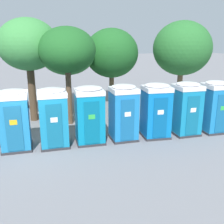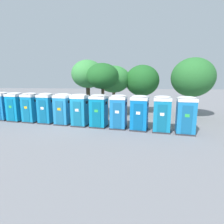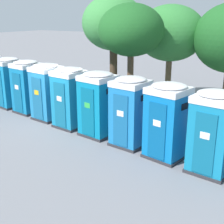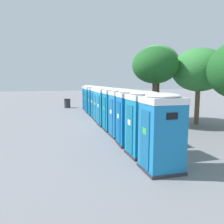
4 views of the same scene
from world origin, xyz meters
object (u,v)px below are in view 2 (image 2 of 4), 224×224
portapotty_6 (80,110)px  portapotty_7 (99,111)px  portapotty_10 (162,114)px  portapotty_4 (47,108)px  street_tree_2 (114,79)px  portapotty_3 (31,107)px  portapotty_8 (119,111)px  portapotty_5 (63,109)px  street_tree_1 (142,81)px  street_tree_0 (88,74)px  street_tree_4 (103,77)px  portapotty_11 (186,115)px  portapotty_1 (3,106)px  portapotty_2 (16,107)px  portapotty_9 (139,113)px  street_tree_3 (193,78)px

portapotty_6 → portapotty_7: 1.55m
portapotty_6 → portapotty_10: same height
portapotty_4 → street_tree_2: size_ratio=0.50×
portapotty_3 → portapotty_8: same height
portapotty_5 → portapotty_6: bearing=-9.7°
street_tree_1 → portapotty_3: bearing=-151.6°
portapotty_10 → street_tree_0: size_ratio=0.46×
street_tree_0 → street_tree_4: street_tree_0 is taller
portapotty_10 → street_tree_2: (-4.16, 6.66, 2.37)m
portapotty_3 → portapotty_11: 12.40m
portapotty_4 → portapotty_8: same height
portapotty_5 → portapotty_6: size_ratio=1.00×
portapotty_5 → street_tree_2: street_tree_2 is taller
portapotty_3 → street_tree_2: bearing=37.7°
portapotty_1 → portapotty_11: size_ratio=1.00×
portapotty_4 → street_tree_2: 7.68m
street_tree_1 → street_tree_2: (-3.02, -0.09, 0.14)m
portapotty_11 → portapotty_2: bearing=171.7°
street_tree_0 → portapotty_2: bearing=-150.3°
portapotty_5 → street_tree_4: street_tree_4 is taller
portapotty_5 → street_tree_2: 6.97m
street_tree_0 → street_tree_1: street_tree_0 is taller
portapotty_2 → portapotty_9: size_ratio=1.00×
portapotty_9 → street_tree_2: size_ratio=0.50×
street_tree_2 → portapotty_9: bearing=-67.8°
portapotty_6 → street_tree_3: (9.65, 4.54, 2.53)m
portapotty_8 → portapotty_5: bearing=172.2°
portapotty_7 → street_tree_1: 7.33m
street_tree_4 → portapotty_11: bearing=-31.6°
portapotty_11 → street_tree_2: street_tree_2 is taller
street_tree_0 → street_tree_2: (2.42, 1.65, -0.48)m
portapotty_8 → street_tree_3: 8.59m
portapotty_6 → street_tree_2: size_ratio=0.50×
street_tree_1 → portapotty_8: bearing=-107.1°
portapotty_3 → portapotty_6: same height
street_tree_3 → portapotty_9: bearing=-134.3°
portapotty_8 → street_tree_1: street_tree_1 is taller
portapotty_4 → street_tree_3: (12.71, 4.03, 2.53)m
street_tree_0 → portapotty_11: bearing=-32.9°
portapotty_1 → portapotty_8: (10.74, -1.57, -0.00)m
portapotty_5 → portapotty_11: size_ratio=1.00×
portapotty_6 → portapotty_11: (7.67, -1.10, -0.00)m
street_tree_1 → portapotty_5: bearing=-139.2°
portapotty_4 → street_tree_1: size_ratio=0.49×
portapotty_8 → street_tree_0: bearing=127.9°
portapotty_9 → portapotty_5: bearing=171.7°
portapotty_3 → street_tree_1: (9.59, 5.18, 2.24)m
portapotty_5 → portapotty_7: 3.10m
street_tree_1 → portapotty_1: bearing=-159.7°
portapotty_6 → street_tree_3: size_ratio=0.45×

